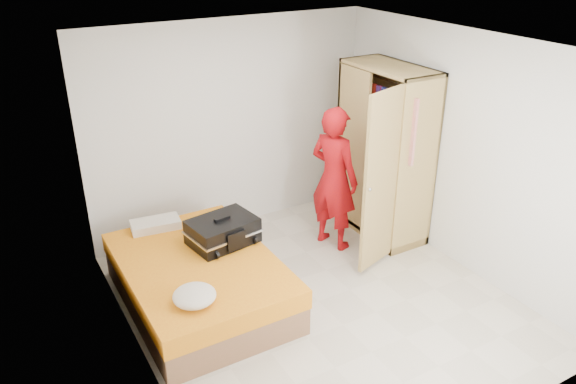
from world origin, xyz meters
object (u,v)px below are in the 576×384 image
wardrobe (384,159)px  suitcase (223,231)px  bed (200,281)px  person (334,179)px  round_cushion (194,296)px

wardrobe → suitcase: wardrobe is taller
bed → person: (1.84, 0.31, 0.61)m
bed → wardrobe: size_ratio=0.96×
bed → round_cushion: bearing=-114.0°
suitcase → round_cushion: suitcase is taller
bed → round_cushion: 0.77m
person → suitcase: 1.49m
wardrobe → suitcase: size_ratio=2.78×
suitcase → round_cushion: (-0.65, -0.83, -0.06)m
wardrobe → person: size_ratio=1.22×
bed → wardrobe: 2.62m
wardrobe → person: 0.68m
person → suitcase: size_ratio=2.29×
bed → suitcase: bearing=28.0°
round_cushion → bed: bearing=66.0°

